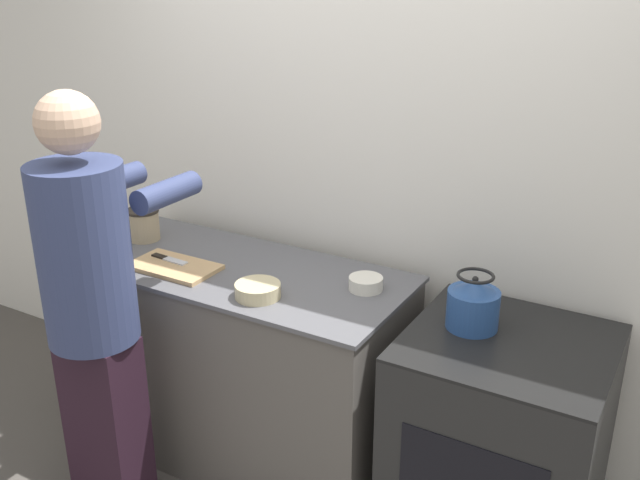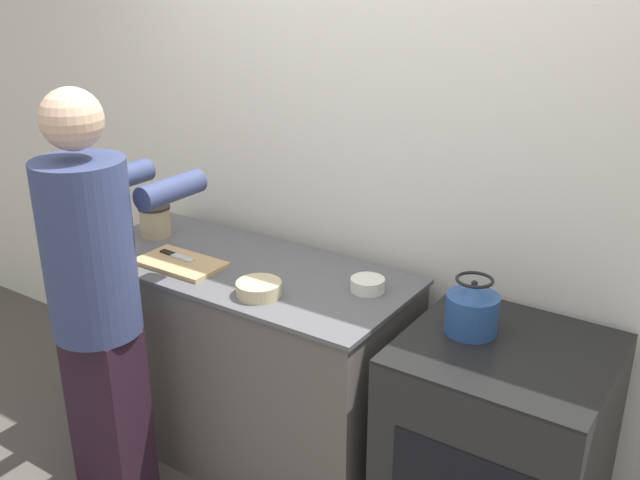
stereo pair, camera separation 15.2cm
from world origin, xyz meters
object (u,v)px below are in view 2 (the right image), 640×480
at_px(bowl_prep, 259,289).
at_px(oven, 496,454).
at_px(knife, 176,255).
at_px(cutting_board, 181,263).
at_px(kettle, 472,309).
at_px(canister_jar, 155,221).
at_px(person, 97,297).

bearing_deg(bowl_prep, oven, 12.35).
bearing_deg(knife, oven, 8.54).
xyz_separation_m(cutting_board, kettle, (1.23, 0.19, 0.05)).
distance_m(knife, kettle, 1.29).
height_order(knife, bowl_prep, bowl_prep).
distance_m(kettle, bowl_prep, 0.80).
relative_size(kettle, bowl_prep, 1.18).
xyz_separation_m(oven, knife, (-1.43, -0.13, 0.50)).
relative_size(oven, canister_jar, 6.03).
height_order(kettle, canister_jar, kettle).
relative_size(knife, bowl_prep, 1.06).
relative_size(cutting_board, knife, 2.00).
bearing_deg(bowl_prep, knife, 171.81).
relative_size(cutting_board, canister_jar, 2.51).
xyz_separation_m(oven, bowl_prep, (-0.92, -0.20, 0.50)).
bearing_deg(kettle, knife, -172.92).
relative_size(knife, kettle, 0.89).
bearing_deg(kettle, canister_jar, 179.94).
height_order(cutting_board, kettle, kettle).
bearing_deg(canister_jar, bowl_prep, -16.42).
bearing_deg(bowl_prep, person, -140.61).
bearing_deg(canister_jar, knife, -29.53).
relative_size(cutting_board, bowl_prep, 2.11).
distance_m(person, canister_jar, 0.70).
height_order(person, knife, person).
distance_m(person, bowl_prep, 0.61).
height_order(knife, canister_jar, canister_jar).
relative_size(oven, kettle, 4.27).
distance_m(person, cutting_board, 0.43).
bearing_deg(bowl_prep, canister_jar, 163.58).
bearing_deg(person, kettle, 26.52).
distance_m(oven, person, 1.59).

